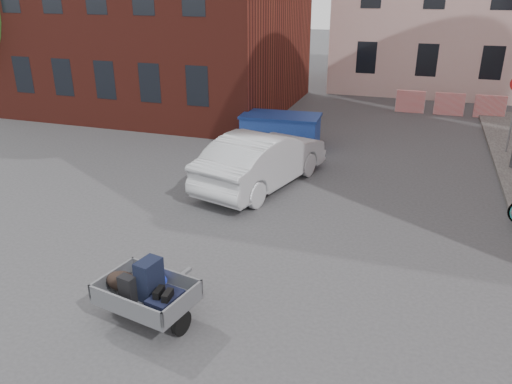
% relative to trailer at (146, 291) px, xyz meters
% --- Properties ---
extents(ground, '(120.00, 120.00, 0.00)m').
position_rel_trailer_xyz_m(ground, '(1.11, 2.69, -0.61)').
color(ground, '#38383A').
rests_on(ground, ground).
extents(far_building, '(6.00, 6.00, 8.00)m').
position_rel_trailer_xyz_m(far_building, '(-18.89, 24.69, 3.39)').
color(far_building, maroon).
rests_on(far_building, ground).
extents(barriers, '(4.70, 0.18, 1.00)m').
position_rel_trailer_xyz_m(barriers, '(5.31, 17.69, -0.11)').
color(barriers, red).
rests_on(barriers, ground).
extents(trailer, '(1.78, 1.93, 1.20)m').
position_rel_trailer_xyz_m(trailer, '(0.00, 0.00, 0.00)').
color(trailer, black).
rests_on(trailer, ground).
extents(dumpster, '(2.89, 1.62, 1.18)m').
position_rel_trailer_xyz_m(dumpster, '(-0.64, 10.67, -0.01)').
color(dumpster, '#2243A5').
rests_on(dumpster, ground).
extents(silver_car, '(2.91, 5.17, 1.61)m').
position_rel_trailer_xyz_m(silver_car, '(-0.07, 6.79, 0.20)').
color(silver_car, '#B7BABF').
rests_on(silver_car, ground).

